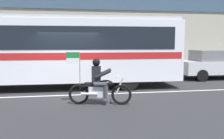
{
  "coord_description": "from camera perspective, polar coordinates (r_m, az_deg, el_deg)",
  "views": [
    {
      "loc": [
        -0.05,
        -10.71,
        2.13
      ],
      "look_at": [
        1.66,
        -0.91,
        1.03
      ],
      "focal_mm": 40.87,
      "sensor_mm": 36.0,
      "label": 1
    }
  ],
  "objects": [
    {
      "name": "lane_center_stripe",
      "position": [
        10.33,
        -9.45,
        -5.67
      ],
      "size": [
        26.6,
        0.14,
        0.01
      ],
      "primitive_type": "cube",
      "color": "silver",
      "rests_on": "ground_plane"
    },
    {
      "name": "motorcycle_with_rider",
      "position": [
        8.61,
        -2.88,
        -3.5
      ],
      "size": [
        2.16,
        0.73,
        1.78
      ],
      "color": "black",
      "rests_on": "ground_plane"
    },
    {
      "name": "ground_plane",
      "position": [
        10.92,
        -9.48,
        -5.04
      ],
      "size": [
        60.0,
        60.0,
        0.0
      ],
      "primitive_type": "plane",
      "color": "#2B2B2D"
    },
    {
      "name": "transit_bus",
      "position": [
        11.92,
        -12.24,
        4.96
      ],
      "size": [
        11.19,
        2.86,
        3.22
      ],
      "color": "silver",
      "rests_on": "ground_plane"
    },
    {
      "name": "parked_sedan_curbside",
      "position": [
        15.73,
        22.07,
        1.16
      ],
      "size": [
        4.25,
        1.88,
        1.64
      ],
      "color": "silver",
      "rests_on": "ground_plane"
    },
    {
      "name": "fire_hydrant",
      "position": [
        14.97,
        -8.06,
        0.04
      ],
      "size": [
        0.22,
        0.3,
        0.75
      ],
      "color": "red",
      "rests_on": "sidewalk_curb"
    },
    {
      "name": "sidewalk_curb",
      "position": [
        15.94,
        -9.63,
        -1.21
      ],
      "size": [
        28.0,
        3.8,
        0.15
      ],
      "primitive_type": "cube",
      "color": "gray",
      "rests_on": "ground_plane"
    }
  ]
}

